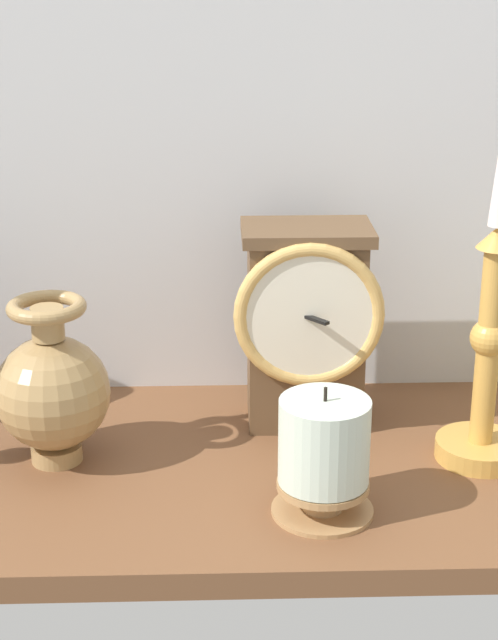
% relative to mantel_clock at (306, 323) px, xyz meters
% --- Properties ---
extents(ground_plane, '(1.00, 0.36, 0.02)m').
position_rel_mantel_clock_xyz_m(ground_plane, '(-0.09, -0.08, -0.12)').
color(ground_plane, brown).
extents(back_wall, '(1.20, 0.02, 0.65)m').
position_rel_mantel_clock_xyz_m(back_wall, '(-0.09, 0.10, 0.22)').
color(back_wall, silver).
rests_on(back_wall, ground_plane).
extents(mantel_clock, '(0.14, 0.10, 0.20)m').
position_rel_mantel_clock_xyz_m(mantel_clock, '(0.00, 0.00, 0.00)').
color(mantel_clock, brown).
rests_on(mantel_clock, ground_plane).
extents(candlestick_tall_left, '(0.08, 0.08, 0.37)m').
position_rel_mantel_clock_xyz_m(candlestick_tall_left, '(0.16, -0.08, 0.01)').
color(candlestick_tall_left, gold).
rests_on(candlestick_tall_left, ground_plane).
extents(brass_vase_bulbous, '(0.11, 0.11, 0.16)m').
position_rel_mantel_clock_xyz_m(brass_vase_bulbous, '(-0.24, -0.07, -0.03)').
color(brass_vase_bulbous, '#A78452').
rests_on(brass_vase_bulbous, ground_plane).
extents(pillar_candle_front, '(0.09, 0.09, 0.12)m').
position_rel_mantel_clock_xyz_m(pillar_candle_front, '(0.00, -0.17, -0.05)').
color(pillar_candle_front, '#AB8050').
rests_on(pillar_candle_front, ground_plane).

